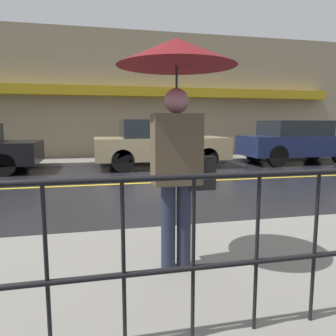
{
  "coord_description": "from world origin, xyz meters",
  "views": [
    {
      "loc": [
        -1.39,
        -7.59,
        1.42
      ],
      "look_at": [
        -0.2,
        -2.39,
        0.68
      ],
      "focal_mm": 35.0,
      "sensor_mm": 36.0,
      "label": 1
    }
  ],
  "objects": [
    {
      "name": "ground_plane",
      "position": [
        0.0,
        0.0,
        0.0
      ],
      "size": [
        80.0,
        80.0,
        0.0
      ],
      "primitive_type": "plane",
      "color": "black"
    },
    {
      "name": "sidewalk_near",
      "position": [
        0.0,
        -4.84,
        0.05
      ],
      "size": [
        28.0,
        2.44,
        0.11
      ],
      "color": "gray",
      "rests_on": "ground_plane"
    },
    {
      "name": "sidewalk_far",
      "position": [
        0.0,
        4.5,
        0.05
      ],
      "size": [
        28.0,
        1.75,
        0.11
      ],
      "color": "gray",
      "rests_on": "ground_plane"
    },
    {
      "name": "lane_marking",
      "position": [
        0.0,
        0.0,
        0.0
      ],
      "size": [
        25.2,
        0.12,
        0.01
      ],
      "color": "gold",
      "rests_on": "ground_plane"
    },
    {
      "name": "building_storefront",
      "position": [
        0.0,
        5.49,
        2.48
      ],
      "size": [
        28.0,
        0.85,
        4.94
      ],
      "color": "gray",
      "rests_on": "ground_plane"
    },
    {
      "name": "railing_foreground",
      "position": [
        -0.0,
        -5.81,
        0.76
      ],
      "size": [
        12.0,
        0.04,
        1.03
      ],
      "color": "black",
      "rests_on": "sidewalk_near"
    },
    {
      "name": "pedestrian",
      "position": [
        -0.68,
        -4.82,
        1.71
      ],
      "size": [
        1.03,
        1.03,
        2.02
      ],
      "rotation": [
        0.0,
        0.0,
        3.14
      ],
      "color": "#23283D",
      "rests_on": "sidewalk_near"
    },
    {
      "name": "car_tan",
      "position": [
        0.67,
        2.68,
        0.77
      ],
      "size": [
        4.16,
        1.86,
        1.52
      ],
      "color": "tan",
      "rests_on": "ground_plane"
    },
    {
      "name": "car_navy",
      "position": [
        5.61,
        2.68,
        0.77
      ],
      "size": [
        3.95,
        1.75,
        1.5
      ],
      "color": "#19234C",
      "rests_on": "ground_plane"
    }
  ]
}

